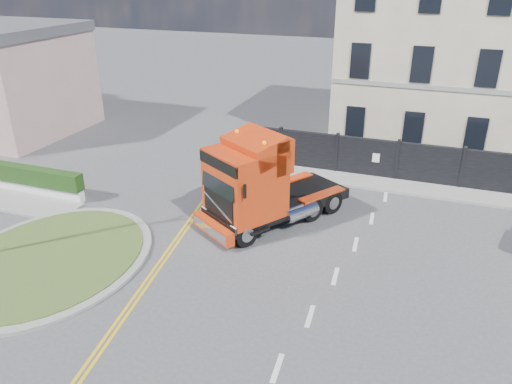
% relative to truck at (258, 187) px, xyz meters
% --- Properties ---
extents(ground, '(120.00, 120.00, 0.00)m').
position_rel_truck_xyz_m(ground, '(0.85, -2.21, -1.74)').
color(ground, '#424244').
rests_on(ground, ground).
extents(traffic_island, '(6.80, 6.80, 0.17)m').
position_rel_truck_xyz_m(traffic_island, '(-6.15, -5.21, -1.65)').
color(traffic_island, gray).
rests_on(traffic_island, ground).
extents(hedge_wall, '(8.00, 0.55, 1.35)m').
position_rel_truck_xyz_m(hedge_wall, '(-12.15, -0.71, -1.00)').
color(hedge_wall, silver).
rests_on(hedge_wall, ground).
extents(seaside_bldg_pink, '(8.00, 8.00, 6.00)m').
position_rel_truck_xyz_m(seaside_bldg_pink, '(-19.15, 6.79, 1.26)').
color(seaside_bldg_pink, '#BA9591').
rests_on(seaside_bldg_pink, ground).
extents(hoarding_fence, '(18.80, 0.25, 2.00)m').
position_rel_truck_xyz_m(hoarding_fence, '(7.40, 6.79, -0.74)').
color(hoarding_fence, black).
rests_on(hoarding_fence, ground).
extents(georgian_building, '(12.30, 10.30, 12.80)m').
position_rel_truck_xyz_m(georgian_building, '(6.85, 14.29, 4.04)').
color(georgian_building, beige).
rests_on(georgian_building, ground).
extents(pavement_far, '(20.00, 1.60, 0.12)m').
position_rel_truck_xyz_m(pavement_far, '(6.85, 5.89, -1.68)').
color(pavement_far, gray).
rests_on(pavement_far, ground).
extents(truck, '(5.52, 6.73, 3.87)m').
position_rel_truck_xyz_m(truck, '(0.00, 0.00, 0.00)').
color(truck, black).
rests_on(truck, ground).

